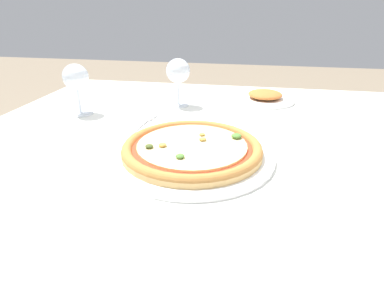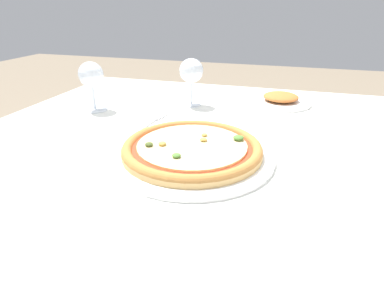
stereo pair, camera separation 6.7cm
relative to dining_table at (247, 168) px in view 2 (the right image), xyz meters
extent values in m
cube|color=brown|center=(0.00, 0.00, 0.05)|extent=(1.28, 0.94, 0.04)
cube|color=silver|center=(0.00, 0.00, 0.07)|extent=(1.38, 1.04, 0.01)
cylinder|color=brown|center=(-0.58, 0.41, -0.30)|extent=(0.06, 0.06, 0.66)
cylinder|color=white|center=(-0.10, -0.12, 0.08)|extent=(0.34, 0.34, 0.01)
cylinder|color=#E0B26B|center=(-0.10, -0.12, 0.09)|extent=(0.29, 0.29, 0.01)
torus|color=#B27538|center=(-0.10, -0.12, 0.10)|extent=(0.29, 0.29, 0.02)
cylinder|color=#BC381E|center=(-0.10, -0.12, 0.10)|extent=(0.25, 0.25, 0.00)
cylinder|color=beige|center=(-0.10, -0.12, 0.10)|extent=(0.23, 0.23, 0.00)
ellipsoid|color=#BC9342|center=(-0.09, -0.08, 0.11)|extent=(0.01, 0.01, 0.01)
ellipsoid|color=#BC9342|center=(-0.16, -0.15, 0.11)|extent=(0.02, 0.02, 0.01)
ellipsoid|color=#4C7A33|center=(-0.01, -0.08, 0.11)|extent=(0.02, 0.02, 0.01)
ellipsoid|color=#4C7A33|center=(-0.11, -0.19, 0.11)|extent=(0.02, 0.02, 0.01)
ellipsoid|color=#425123|center=(-0.19, -0.16, 0.11)|extent=(0.02, 0.02, 0.01)
ellipsoid|color=#BC9342|center=(-0.08, -0.10, 0.11)|extent=(0.01, 0.01, 0.01)
cube|color=silver|center=(-0.27, 0.01, 0.08)|extent=(0.03, 0.11, 0.00)
cube|color=silver|center=(-0.27, 0.07, 0.08)|extent=(0.03, 0.02, 0.00)
cube|color=silver|center=(-0.28, 0.10, 0.08)|extent=(0.01, 0.05, 0.00)
cube|color=silver|center=(-0.27, 0.10, 0.08)|extent=(0.01, 0.05, 0.00)
cube|color=silver|center=(-0.26, 0.10, 0.08)|extent=(0.01, 0.05, 0.00)
cube|color=silver|center=(-0.25, 0.10, 0.08)|extent=(0.01, 0.05, 0.00)
cylinder|color=silver|center=(-0.48, 0.10, 0.08)|extent=(0.07, 0.07, 0.00)
cylinder|color=silver|center=(-0.48, 0.10, 0.12)|extent=(0.01, 0.01, 0.07)
sphere|color=silver|center=(-0.48, 0.10, 0.18)|extent=(0.07, 0.07, 0.07)
cylinder|color=silver|center=(-0.21, 0.23, 0.08)|extent=(0.06, 0.06, 0.00)
cylinder|color=silver|center=(-0.21, 0.23, 0.12)|extent=(0.01, 0.01, 0.07)
sphere|color=silver|center=(-0.21, 0.23, 0.18)|extent=(0.07, 0.07, 0.07)
cylinder|color=white|center=(0.06, 0.33, 0.08)|extent=(0.19, 0.19, 0.01)
ellipsoid|color=#BC662D|center=(0.06, 0.33, 0.10)|extent=(0.11, 0.11, 0.03)
camera|label=1|loc=(0.01, -0.72, 0.38)|focal=30.00mm
camera|label=2|loc=(0.07, -0.71, 0.38)|focal=30.00mm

